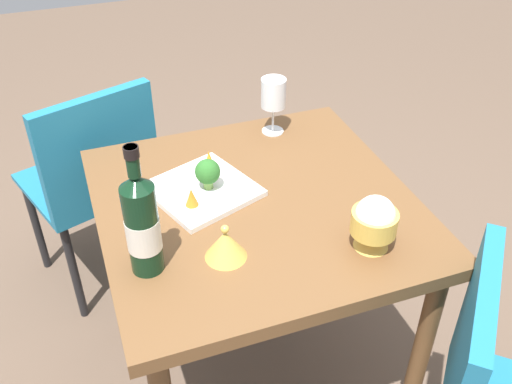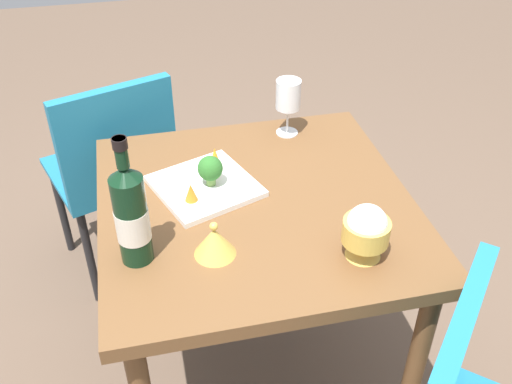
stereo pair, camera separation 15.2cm
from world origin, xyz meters
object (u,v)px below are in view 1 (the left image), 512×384
Objects in this scene: chair_by_wall at (95,174)px; broccoli_floret at (208,172)px; rice_bowl_lid at (226,244)px; rice_bowl at (374,222)px; carrot_garnish_left at (209,162)px; wine_glass at (273,95)px; wine_bottle at (142,224)px; serving_plate at (202,190)px; carrot_garnish_right at (192,197)px.

chair_by_wall reaches higher than broccoli_floret.
chair_by_wall reaches higher than rice_bowl_lid.
chair_by_wall is 0.83m from rice_bowl_lid.
rice_bowl is 0.50m from carrot_garnish_left.
chair_by_wall is at bearing -115.19° from wine_glass.
wine_bottle is (0.73, 0.06, 0.33)m from chair_by_wall.
serving_plate is (0.24, -0.30, -0.12)m from wine_glass.
wine_glass reaches higher than serving_plate.
carrot_garnish_right is (0.13, -0.08, -0.01)m from carrot_garnish_left.
broccoli_floret is (-0.26, 0.03, 0.03)m from rice_bowl_lid.
serving_plate is at bearing 140.64° from wine_bottle.
chair_by_wall is 12.62× the size of carrot_garnish_left.
carrot_garnish_left is 1.34× the size of carrot_garnish_right.
broccoli_floret is (0.24, -0.28, -0.06)m from wine_glass.
carrot_garnish_right is (-0.28, -0.37, -0.03)m from rice_bowl.
rice_bowl_lid is at bearing -91.90° from chair_by_wall.
broccoli_floret is at bearing 137.69° from wine_bottle.
chair_by_wall is at bearing -159.43° from carrot_garnish_right.
wine_bottle is 0.33m from serving_plate.
rice_bowl_lid is 0.20m from carrot_garnish_right.
carrot_garnish_right is at bearing -127.48° from rice_bowl.
rice_bowl_lid is 1.48× the size of carrot_garnish_left.
rice_bowl is 0.35m from rice_bowl_lid.
chair_by_wall is 9.91× the size of broccoli_floret.
carrot_garnish_left is at bearing 148.39° from serving_plate.
broccoli_floret is (0.01, 0.02, 0.06)m from serving_plate.
serving_plate is at bearing 145.30° from carrot_garnish_right.
rice_bowl_lid is 0.26m from broccoli_floret.
wine_glass is at bearing 134.04° from wine_bottle.
wine_bottle is 2.30× the size of rice_bowl.
chair_by_wall is 0.69m from wine_glass.
rice_bowl_lid is 1.17× the size of broccoli_floret.
carrot_garnish_left is at bearing 161.34° from broccoli_floret.
broccoli_floret is at bearing -80.93° from chair_by_wall.
broccoli_floret is 0.09m from carrot_garnish_right.
wine_glass reaches higher than carrot_garnish_left.
wine_glass is 0.32m from carrot_garnish_left.
chair_by_wall is 0.59m from serving_plate.
wine_glass is 1.79× the size of rice_bowl_lid.
wine_bottle is 0.68m from wine_glass.
rice_bowl is at bearing 34.41° from carrot_garnish_left.
chair_by_wall is at bearing -145.53° from carrot_garnish_left.
serving_plate is 0.09m from carrot_garnish_left.
rice_bowl reaches higher than rice_bowl_lid.
broccoli_floret is at bearing -18.66° from carrot_garnish_left.
chair_by_wall is 6.00× the size of rice_bowl.
wine_glass is 2.09× the size of broccoli_floret.
serving_plate is 4.77× the size of carrot_garnish_left.
serving_plate is at bearing -31.61° from carrot_garnish_left.
rice_bowl reaches higher than chair_by_wall.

